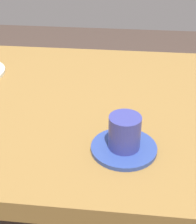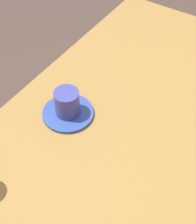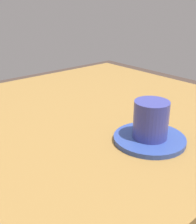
# 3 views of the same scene
# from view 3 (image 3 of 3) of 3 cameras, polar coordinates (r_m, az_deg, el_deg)

# --- Properties ---
(table) EXTENTS (1.12, 0.79, 0.74)m
(table) POSITION_cam_3_polar(r_m,az_deg,el_deg) (0.70, -10.63, -9.08)
(table) COLOR brown
(table) RESTS_ON ground_plane
(coffee_cup) EXTENTS (0.15, 0.15, 0.09)m
(coffee_cup) POSITION_cam_3_polar(r_m,az_deg,el_deg) (0.57, 10.73, -2.88)
(coffee_cup) COLOR navy
(coffee_cup) RESTS_ON table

